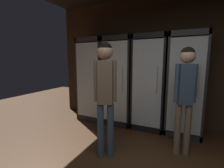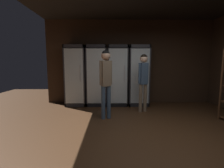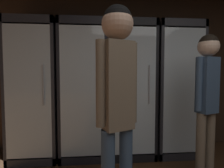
{
  "view_description": "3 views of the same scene",
  "coord_description": "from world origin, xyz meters",
  "px_view_note": "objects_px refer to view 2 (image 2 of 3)",
  "views": [
    {
      "loc": [
        0.05,
        -0.55,
        1.41
      ],
      "look_at": [
        -1.49,
        2.76,
        0.87
      ],
      "focal_mm": 25.09,
      "sensor_mm": 36.0,
      "label": 1
    },
    {
      "loc": [
        -0.84,
        -2.35,
        1.32
      ],
      "look_at": [
        -0.79,
        2.29,
        0.74
      ],
      "focal_mm": 24.95,
      "sensor_mm": 36.0,
      "label": 2
    },
    {
      "loc": [
        -1.08,
        0.16,
        1.19
      ],
      "look_at": [
        -0.9,
        2.33,
        1.07
      ],
      "focal_mm": 27.95,
      "sensor_mm": 36.0,
      "label": 3
    }
  ],
  "objects_px": {
    "cooler_far_left": "(76,76)",
    "cooler_center": "(118,76)",
    "cooler_right": "(138,76)",
    "shopper_near": "(143,75)",
    "shopper_far": "(106,75)",
    "cooler_left": "(97,76)"
  },
  "relations": [
    {
      "from": "cooler_far_left",
      "to": "cooler_center",
      "type": "xyz_separation_m",
      "value": [
        1.35,
        0.0,
        0.0
      ]
    },
    {
      "from": "cooler_right",
      "to": "shopper_near",
      "type": "height_order",
      "value": "cooler_right"
    },
    {
      "from": "shopper_near",
      "to": "shopper_far",
      "type": "xyz_separation_m",
      "value": [
        -1.02,
        -0.54,
        0.04
      ]
    },
    {
      "from": "cooler_left",
      "to": "cooler_far_left",
      "type": "bearing_deg",
      "value": 179.92
    },
    {
      "from": "cooler_right",
      "to": "shopper_far",
      "type": "bearing_deg",
      "value": -126.69
    },
    {
      "from": "cooler_left",
      "to": "cooler_right",
      "type": "bearing_deg",
      "value": 0.02
    },
    {
      "from": "cooler_left",
      "to": "shopper_far",
      "type": "height_order",
      "value": "cooler_left"
    },
    {
      "from": "cooler_center",
      "to": "shopper_near",
      "type": "xyz_separation_m",
      "value": [
        0.67,
        -0.83,
        0.09
      ]
    },
    {
      "from": "cooler_far_left",
      "to": "shopper_near",
      "type": "relative_size",
      "value": 1.2
    },
    {
      "from": "cooler_left",
      "to": "cooler_center",
      "type": "bearing_deg",
      "value": 0.12
    },
    {
      "from": "cooler_left",
      "to": "cooler_right",
      "type": "height_order",
      "value": "same"
    },
    {
      "from": "cooler_right",
      "to": "shopper_near",
      "type": "xyz_separation_m",
      "value": [
        -0.0,
        -0.83,
        0.1
      ]
    },
    {
      "from": "cooler_right",
      "to": "shopper_far",
      "type": "distance_m",
      "value": 1.72
    },
    {
      "from": "cooler_right",
      "to": "shopper_near",
      "type": "distance_m",
      "value": 0.83
    },
    {
      "from": "cooler_right",
      "to": "cooler_left",
      "type": "bearing_deg",
      "value": -179.98
    },
    {
      "from": "cooler_center",
      "to": "shopper_near",
      "type": "relative_size",
      "value": 1.2
    },
    {
      "from": "cooler_right",
      "to": "cooler_center",
      "type": "bearing_deg",
      "value": 179.92
    },
    {
      "from": "cooler_left",
      "to": "shopper_far",
      "type": "relative_size",
      "value": 1.16
    },
    {
      "from": "cooler_center",
      "to": "shopper_far",
      "type": "height_order",
      "value": "cooler_center"
    },
    {
      "from": "cooler_right",
      "to": "shopper_near",
      "type": "relative_size",
      "value": 1.2
    },
    {
      "from": "cooler_center",
      "to": "cooler_right",
      "type": "bearing_deg",
      "value": -0.08
    },
    {
      "from": "cooler_far_left",
      "to": "shopper_near",
      "type": "distance_m",
      "value": 2.19
    }
  ]
}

